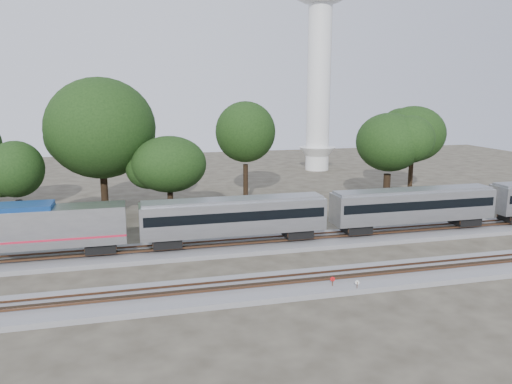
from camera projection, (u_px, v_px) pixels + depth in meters
ground at (250, 271)px, 39.79m from camera, size 160.00×160.00×0.00m
track_far at (234, 247)px, 45.45m from camera, size 160.00×5.00×0.73m
track_near at (263, 287)px, 35.95m from camera, size 160.00×5.00×0.73m
train at (492, 200)px, 51.46m from camera, size 105.12×3.00×4.42m
switch_stand_red at (333, 282)px, 35.69m from camera, size 0.34×0.11×1.07m
switch_stand_white at (357, 285)px, 35.30m from camera, size 0.31×0.10×0.97m
switch_lever at (345, 286)px, 36.29m from camera, size 0.55×0.40×0.30m
tree_2 at (16, 169)px, 48.39m from camera, size 6.79×6.79×9.57m
tree_3 at (101, 128)px, 53.63m from camera, size 10.37×10.37×14.62m
tree_4 at (169, 164)px, 52.16m from camera, size 6.72×6.72×9.47m
tree_5 at (245, 132)px, 63.55m from camera, size 9.17×9.17×12.93m
tree_6 at (389, 142)px, 58.71m from camera, size 8.35×8.35×11.78m
tree_7 at (413, 134)px, 66.78m from camera, size 8.63×8.63×12.17m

